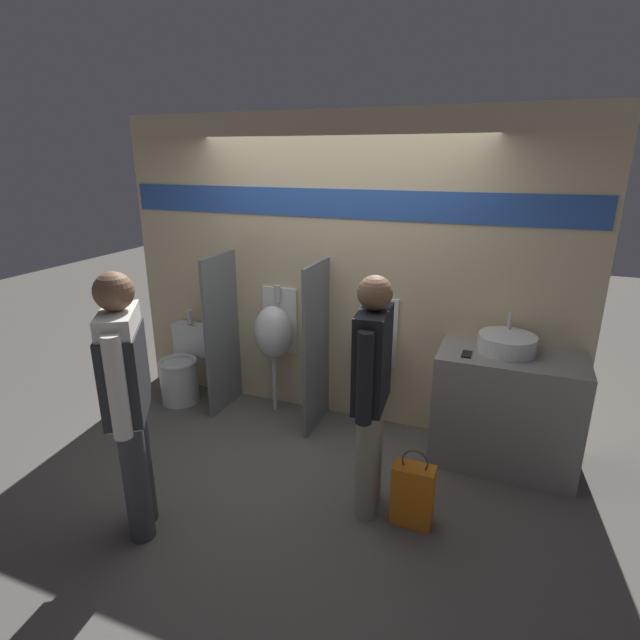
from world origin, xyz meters
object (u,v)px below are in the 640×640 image
(urinal_near_counter, at_px, (274,332))
(toilet, at_px, (183,370))
(sink_basin, at_px, (507,343))
(cell_phone, at_px, (467,354))
(person_in_vest, at_px, (127,390))
(shopping_bag, at_px, (413,494))
(urinal_far, at_px, (373,346))
(person_with_lanyard, at_px, (372,388))

(urinal_near_counter, bearing_deg, toilet, -171.07)
(sink_basin, bearing_deg, urinal_near_counter, 177.69)
(cell_phone, relative_size, person_in_vest, 0.08)
(toilet, relative_size, shopping_bag, 1.59)
(sink_basin, relative_size, urinal_near_counter, 0.35)
(shopping_bag, bearing_deg, cell_phone, 77.04)
(person_in_vest, bearing_deg, urinal_far, -63.63)
(cell_phone, bearing_deg, urinal_far, 162.18)
(sink_basin, xyz_separation_m, person_with_lanyard, (-0.78, -0.98, -0.07))
(sink_basin, height_order, person_with_lanyard, person_with_lanyard)
(sink_basin, distance_m, cell_phone, 0.33)
(sink_basin, height_order, cell_phone, sink_basin)
(urinal_far, bearing_deg, person_with_lanyard, -74.99)
(urinal_far, distance_m, toilet, 1.98)
(person_with_lanyard, distance_m, shopping_bag, 0.77)
(toilet, height_order, person_with_lanyard, person_with_lanyard)
(urinal_far, height_order, person_with_lanyard, person_with_lanyard)
(shopping_bag, bearing_deg, person_in_vest, -156.68)
(urinal_far, bearing_deg, cell_phone, -17.82)
(cell_phone, bearing_deg, urinal_near_counter, 171.71)
(cell_phone, height_order, urinal_far, urinal_far)
(person_with_lanyard, height_order, shopping_bag, person_with_lanyard)
(cell_phone, bearing_deg, toilet, 177.78)
(sink_basin, relative_size, urinal_far, 0.35)
(urinal_far, bearing_deg, person_in_vest, -119.84)
(urinal_far, distance_m, person_with_lanyard, 1.10)
(urinal_near_counter, bearing_deg, person_in_vest, -92.38)
(toilet, bearing_deg, cell_phone, -2.22)
(person_with_lanyard, bearing_deg, person_in_vest, 114.11)
(person_in_vest, bearing_deg, person_with_lanyard, -94.47)
(sink_basin, distance_m, toilet, 3.05)
(person_with_lanyard, xyz_separation_m, shopping_bag, (0.32, -0.04, -0.70))
(urinal_near_counter, xyz_separation_m, toilet, (-0.96, -0.15, -0.48))
(cell_phone, relative_size, toilet, 0.16)
(sink_basin, height_order, person_in_vest, person_in_vest)
(urinal_far, relative_size, person_in_vest, 0.70)
(toilet, xyz_separation_m, shopping_bag, (2.51, -0.94, -0.09))
(shopping_bag, bearing_deg, urinal_far, 118.72)
(cell_phone, height_order, person_in_vest, person_in_vest)
(shopping_bag, bearing_deg, urinal_near_counter, 144.88)
(sink_basin, relative_size, person_with_lanyard, 0.26)
(shopping_bag, bearing_deg, person_with_lanyard, 173.57)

